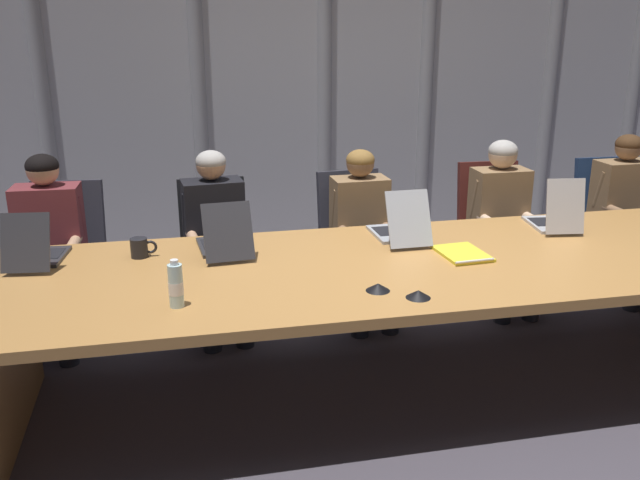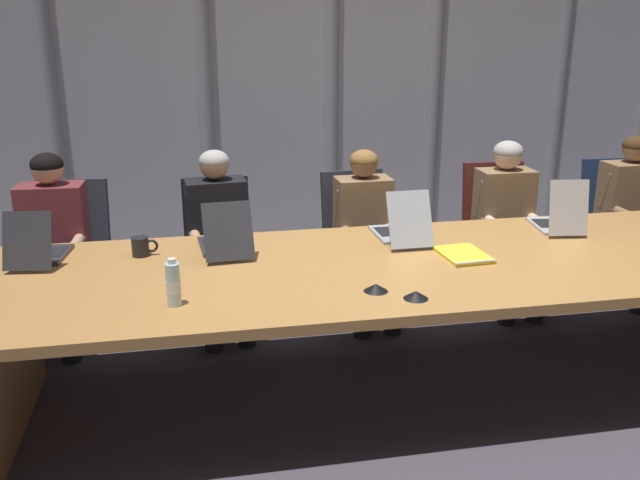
# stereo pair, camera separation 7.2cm
# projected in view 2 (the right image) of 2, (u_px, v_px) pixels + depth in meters

# --- Properties ---
(ground_plane) EXTENTS (14.29, 14.29, 0.00)m
(ground_plane) POSITION_uv_depth(u_px,v_px,m) (414.00, 388.00, 3.64)
(ground_plane) COLOR #47424C
(conference_table) EXTENTS (4.50, 1.28, 0.73)m
(conference_table) POSITION_uv_depth(u_px,v_px,m) (419.00, 284.00, 3.45)
(conference_table) COLOR #B77F42
(conference_table) RESTS_ON ground_plane
(curtain_backdrop) EXTENTS (7.14, 0.17, 2.71)m
(curtain_backdrop) POSITION_uv_depth(u_px,v_px,m) (321.00, 87.00, 5.65)
(curtain_backdrop) COLOR #B2B2B7
(curtain_backdrop) RESTS_ON ground_plane
(laptop_left_end) EXTENTS (0.27, 0.43, 0.29)m
(laptop_left_end) POSITION_uv_depth(u_px,v_px,m) (39.00, 250.00, 3.39)
(laptop_left_end) COLOR #2D2D33
(laptop_left_end) RESTS_ON conference_table
(laptop_left_mid) EXTENTS (0.28, 0.46, 0.29)m
(laptop_left_mid) POSITION_uv_depth(u_px,v_px,m) (225.00, 241.00, 3.54)
(laptop_left_mid) COLOR #2D2D33
(laptop_left_mid) RESTS_ON conference_table
(laptop_center) EXTENTS (0.24, 0.46, 0.30)m
(laptop_center) POSITION_uv_depth(u_px,v_px,m) (400.00, 229.00, 3.73)
(laptop_center) COLOR #A8ADB7
(laptop_center) RESTS_ON conference_table
(laptop_right_mid) EXTENTS (0.27, 0.41, 0.32)m
(laptop_right_mid) POSITION_uv_depth(u_px,v_px,m) (558.00, 220.00, 3.89)
(laptop_right_mid) COLOR #BCBCC1
(laptop_right_mid) RESTS_ON conference_table
(office_chair_left_end) EXTENTS (0.60, 0.60, 0.94)m
(office_chair_left_end) POSITION_uv_depth(u_px,v_px,m) (73.00, 278.00, 4.24)
(office_chair_left_end) COLOR #2D2D38
(office_chair_left_end) RESTS_ON ground_plane
(office_chair_left_mid) EXTENTS (0.60, 0.60, 0.91)m
(office_chair_left_mid) POSITION_uv_depth(u_px,v_px,m) (220.00, 270.00, 4.41)
(office_chair_left_mid) COLOR black
(office_chair_left_mid) RESTS_ON ground_plane
(office_chair_center) EXTENTS (0.60, 0.60, 0.92)m
(office_chair_center) POSITION_uv_depth(u_px,v_px,m) (360.00, 260.00, 4.58)
(office_chair_center) COLOR #2D2D38
(office_chair_center) RESTS_ON ground_plane
(office_chair_right_mid) EXTENTS (0.60, 0.60, 0.94)m
(office_chair_right_mid) POSITION_uv_depth(u_px,v_px,m) (498.00, 250.00, 4.76)
(office_chair_right_mid) COLOR #511E19
(office_chair_right_mid) RESTS_ON ground_plane
(office_chair_right_end) EXTENTS (0.60, 0.60, 0.93)m
(office_chair_right_end) POSITION_uv_depth(u_px,v_px,m) (616.00, 243.00, 4.93)
(office_chair_right_end) COLOR navy
(office_chair_right_end) RESTS_ON ground_plane
(person_left_end) EXTENTS (0.40, 0.56, 1.15)m
(person_left_end) POSITION_uv_depth(u_px,v_px,m) (52.00, 241.00, 3.99)
(person_left_end) COLOR brown
(person_left_end) RESTS_ON ground_plane
(person_left_mid) EXTENTS (0.41, 0.57, 1.14)m
(person_left_mid) POSITION_uv_depth(u_px,v_px,m) (219.00, 233.00, 4.17)
(person_left_mid) COLOR black
(person_left_mid) RESTS_ON ground_plane
(person_center) EXTENTS (0.37, 0.55, 1.10)m
(person_center) POSITION_uv_depth(u_px,v_px,m) (367.00, 228.00, 4.34)
(person_center) COLOR olive
(person_center) RESTS_ON ground_plane
(person_right_mid) EXTENTS (0.38, 0.55, 1.13)m
(person_right_mid) POSITION_uv_depth(u_px,v_px,m) (509.00, 217.00, 4.52)
(person_right_mid) COLOR olive
(person_right_mid) RESTS_ON ground_plane
(person_right_end) EXTENTS (0.40, 0.55, 1.14)m
(person_right_end) POSITION_uv_depth(u_px,v_px,m) (636.00, 209.00, 4.69)
(person_right_end) COLOR olive
(person_right_end) RESTS_ON ground_plane
(water_bottle_primary) EXTENTS (0.06, 0.06, 0.21)m
(water_bottle_primary) POSITION_uv_depth(u_px,v_px,m) (173.00, 284.00, 2.85)
(water_bottle_primary) COLOR silver
(water_bottle_primary) RESTS_ON conference_table
(coffee_mug_near) EXTENTS (0.13, 0.09, 0.10)m
(coffee_mug_near) POSITION_uv_depth(u_px,v_px,m) (141.00, 246.00, 3.47)
(coffee_mug_near) COLOR black
(coffee_mug_near) RESTS_ON conference_table
(conference_mic_left_side) EXTENTS (0.11, 0.11, 0.03)m
(conference_mic_left_side) POSITION_uv_depth(u_px,v_px,m) (376.00, 288.00, 3.02)
(conference_mic_left_side) COLOR black
(conference_mic_left_side) RESTS_ON conference_table
(conference_mic_middle) EXTENTS (0.11, 0.11, 0.03)m
(conference_mic_middle) POSITION_uv_depth(u_px,v_px,m) (416.00, 295.00, 2.94)
(conference_mic_middle) COLOR black
(conference_mic_middle) RESTS_ON conference_table
(spiral_notepad) EXTENTS (0.24, 0.32, 0.03)m
(spiral_notepad) POSITION_uv_depth(u_px,v_px,m) (463.00, 255.00, 3.47)
(spiral_notepad) COLOR yellow
(spiral_notepad) RESTS_ON conference_table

